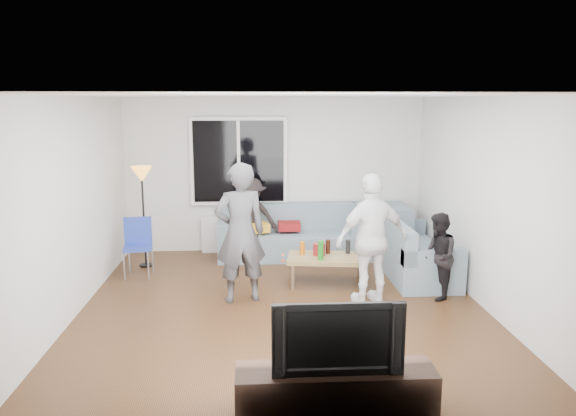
{
  "coord_description": "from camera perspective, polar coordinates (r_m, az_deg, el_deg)",
  "views": [
    {
      "loc": [
        -0.33,
        -6.52,
        2.54
      ],
      "look_at": [
        0.1,
        0.6,
        1.15
      ],
      "focal_mm": 34.31,
      "sensor_mm": 36.0,
      "label": 1
    }
  ],
  "objects": [
    {
      "name": "sofa_corner",
      "position": [
        9.28,
        9.71,
        -2.31
      ],
      "size": [
        0.85,
        0.85,
        0.85
      ],
      "primitive_type": "cube",
      "color": "slate",
      "rests_on": "floor"
    },
    {
      "name": "wall_right",
      "position": [
        7.22,
        19.84,
        0.48
      ],
      "size": [
        0.04,
        5.5,
        2.6
      ],
      "primitive_type": "cube",
      "color": "silver",
      "rests_on": "ground"
    },
    {
      "name": "ceiling",
      "position": [
        6.53,
        -0.57,
        11.73
      ],
      "size": [
        5.0,
        5.5,
        0.04
      ],
      "primitive_type": "cube",
      "color": "white",
      "rests_on": "ground"
    },
    {
      "name": "spectator_back",
      "position": [
        9.02,
        -3.8,
        -1.04
      ],
      "size": [
        0.86,
        0.5,
        1.32
      ],
      "primitive_type": "imported",
      "rotation": [
        0.0,
        0.0,
        -0.01
      ],
      "color": "black",
      "rests_on": "floor"
    },
    {
      "name": "floor",
      "position": [
        7.01,
        -0.53,
        -10.38
      ],
      "size": [
        5.0,
        5.5,
        0.04
      ],
      "primitive_type": "cube",
      "color": "#56351C",
      "rests_on": "ground"
    },
    {
      "name": "bottle_c",
      "position": [
        7.88,
        4.17,
        -4.0
      ],
      "size": [
        0.07,
        0.07,
        0.2
      ],
      "primitive_type": "cylinder",
      "color": "black",
      "rests_on": "coffee_table"
    },
    {
      "name": "side_chair",
      "position": [
        8.33,
        -15.29,
        -4.04
      ],
      "size": [
        0.45,
        0.45,
        0.86
      ],
      "primitive_type": null,
      "rotation": [
        0.0,
        0.0,
        0.14
      ],
      "color": "#24389D",
      "rests_on": "floor"
    },
    {
      "name": "tv_console",
      "position": [
        4.68,
        4.93,
        -18.69
      ],
      "size": [
        1.6,
        0.4,
        0.44
      ],
      "primitive_type": "cube",
      "color": "#312118",
      "rests_on": "floor"
    },
    {
      "name": "vase",
      "position": [
        9.34,
        -6.99,
        -0.38
      ],
      "size": [
        0.19,
        0.19,
        0.17
      ],
      "primitive_type": "imported",
      "rotation": [
        0.0,
        0.0,
        -0.16
      ],
      "color": "white",
      "rests_on": "radiator"
    },
    {
      "name": "cushion_red",
      "position": [
        9.1,
        0.12,
        -1.87
      ],
      "size": [
        0.36,
        0.3,
        0.13
      ],
      "primitive_type": "cube",
      "rotation": [
        0.0,
        0.0,
        -0.01
      ],
      "color": "maroon",
      "rests_on": "sofa_back_section"
    },
    {
      "name": "floor_lamp",
      "position": [
        8.75,
        -14.72,
        -0.95
      ],
      "size": [
        0.32,
        0.32,
        1.56
      ],
      "primitive_type": null,
      "color": "orange",
      "rests_on": "floor"
    },
    {
      "name": "bottle_e",
      "position": [
        7.91,
        6.23,
        -4.0
      ],
      "size": [
        0.07,
        0.07,
        0.2
      ],
      "primitive_type": "cylinder",
      "color": "black",
      "rests_on": "coffee_table"
    },
    {
      "name": "television",
      "position": [
        4.45,
        5.04,
        -12.9
      ],
      "size": [
        1.03,
        0.14,
        0.59
      ],
      "primitive_type": "imported",
      "color": "black",
      "rests_on": "tv_console"
    },
    {
      "name": "window_frame",
      "position": [
        9.27,
        -5.12,
        4.84
      ],
      "size": [
        1.62,
        0.06,
        1.47
      ],
      "primitive_type": "cube",
      "color": "white",
      "rests_on": "wall_back"
    },
    {
      "name": "radiator",
      "position": [
        9.44,
        -5.0,
        -2.68
      ],
      "size": [
        1.3,
        0.12,
        0.62
      ],
      "primitive_type": "cube",
      "color": "silver",
      "rests_on": "floor"
    },
    {
      "name": "bottle_a",
      "position": [
        7.8,
        1.49,
        -4.19
      ],
      "size": [
        0.07,
        0.07,
        0.19
      ],
      "primitive_type": "cylinder",
      "color": "#C65C0B",
      "rests_on": "coffee_table"
    },
    {
      "name": "sofa_back_section",
      "position": [
        9.06,
        0.09,
        -2.48
      ],
      "size": [
        2.3,
        0.85,
        0.85
      ],
      "primitive_type": null,
      "color": "slate",
      "rests_on": "floor"
    },
    {
      "name": "window_mullion",
      "position": [
        9.22,
        -5.13,
        4.81
      ],
      "size": [
        0.05,
        0.03,
        1.35
      ],
      "primitive_type": "cube",
      "color": "white",
      "rests_on": "window_frame"
    },
    {
      "name": "player_left",
      "position": [
        6.99,
        -4.97,
        -2.59
      ],
      "size": [
        0.74,
        0.57,
        1.8
      ],
      "primitive_type": "imported",
      "rotation": [
        0.0,
        0.0,
        3.38
      ],
      "color": "#47474C",
      "rests_on": "floor"
    },
    {
      "name": "wall_front",
      "position": [
        3.96,
        1.5,
        -7.18
      ],
      "size": [
        5.0,
        0.04,
        2.6
      ],
      "primitive_type": "cube",
      "color": "silver",
      "rests_on": "ground"
    },
    {
      "name": "window_glass",
      "position": [
        9.23,
        -5.13,
        4.82
      ],
      "size": [
        1.5,
        0.02,
        1.35
      ],
      "primitive_type": "cube",
      "color": "black",
      "rests_on": "window_frame"
    },
    {
      "name": "player_right",
      "position": [
        6.98,
        8.7,
        -3.25
      ],
      "size": [
        1.06,
        0.69,
        1.67
      ],
      "primitive_type": "imported",
      "rotation": [
        0.0,
        0.0,
        3.45
      ],
      "color": "white",
      "rests_on": "floor"
    },
    {
      "name": "spectator_right",
      "position": [
        7.39,
        15.27,
        -4.85
      ],
      "size": [
        0.5,
        0.61,
        1.13
      ],
      "primitive_type": "imported",
      "rotation": [
        0.0,
        0.0,
        -1.71
      ],
      "color": "black",
      "rests_on": "floor"
    },
    {
      "name": "sofa_right_section",
      "position": [
        8.4,
        12.93,
        -3.84
      ],
      "size": [
        2.0,
        0.85,
        0.85
      ],
      "primitive_type": null,
      "rotation": [
        0.0,
        0.0,
        1.57
      ],
      "color": "slate",
      "rests_on": "floor"
    },
    {
      "name": "bottle_b",
      "position": [
        7.55,
        3.41,
        -4.4
      ],
      "size": [
        0.08,
        0.08,
        0.27
      ],
      "primitive_type": "cylinder",
      "color": "#15771B",
      "rests_on": "coffee_table"
    },
    {
      "name": "coffee_table",
      "position": [
        7.82,
        4.05,
        -6.42
      ],
      "size": [
        1.17,
        0.74,
        0.4
      ],
      "primitive_type": "cube",
      "rotation": [
        0.0,
        0.0,
        -0.14
      ],
      "color": "#9D804C",
      "rests_on": "floor"
    },
    {
      "name": "wall_left",
      "position": [
        6.99,
        -21.65,
        0.02
      ],
      "size": [
        0.04,
        5.5,
        2.6
      ],
      "primitive_type": "cube",
      "color": "silver",
      "rests_on": "ground"
    },
    {
      "name": "wall_back",
      "position": [
        9.38,
        -1.41,
        3.42
      ],
      "size": [
        5.0,
        0.04,
        2.6
      ],
      "primitive_type": "cube",
      "color": "silver",
      "rests_on": "ground"
    },
    {
      "name": "cushion_yellow",
      "position": [
        9.0,
        -3.33,
        -2.03
      ],
      "size": [
        0.47,
        0.43,
        0.14
      ],
      "primitive_type": "cube",
      "rotation": [
        0.0,
        0.0,
        0.34
      ],
      "color": "gold",
      "rests_on": "sofa_back_section"
    },
    {
      "name": "pitcher",
      "position": [
        7.79,
        3.24,
        -4.28
      ],
      "size": [
        0.17,
        0.17,
        0.17
      ],
      "primitive_type": "cylinder",
      "color": "maroon",
      "rests_on": "coffee_table"
    },
    {
      "name": "potted_plant",
      "position": [
        9.31,
        -3.86,
        0.23
      ],
      "size": [
        0.2,
        0.17,
        0.36
      ],
      "primitive_type": "imported",
      "rotation": [
        0.0,
        0.0,
        0.03
      ],
      "color": "#286429",
      "rests_on": "radiator"
    }
  ]
}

